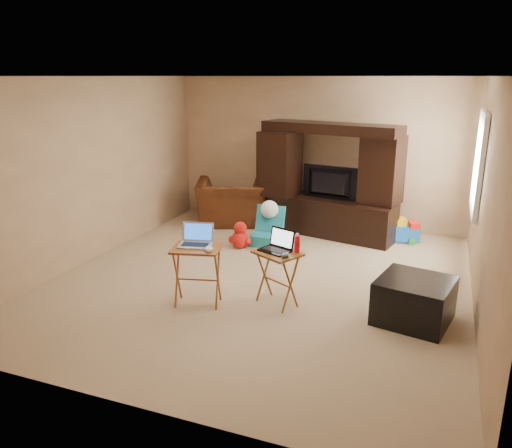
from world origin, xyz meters
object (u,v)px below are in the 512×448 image
at_px(recliner, 232,202).
at_px(tray_table_left, 197,276).
at_px(mouse_right, 285,255).
at_px(entertainment_center, 328,180).
at_px(push_toy, 403,230).
at_px(child_rocker, 266,226).
at_px(television, 328,183).
at_px(mouse_left, 209,249).
at_px(plush_toy, 240,235).
at_px(tray_table_right, 277,278).
at_px(laptop_right, 275,241).
at_px(water_bottle, 297,244).
at_px(ottoman, 414,300).
at_px(laptop_left, 195,236).

height_order(recliner, tray_table_left, recliner).
bearing_deg(mouse_right, entertainment_center, 93.99).
bearing_deg(recliner, push_toy, 159.42).
xyz_separation_m(child_rocker, push_toy, (1.95, 0.90, -0.11)).
distance_m(television, mouse_left, 3.17).
bearing_deg(tray_table_left, recliner, 93.07).
relative_size(plush_toy, tray_table_right, 0.66).
distance_m(child_rocker, laptop_right, 2.12).
xyz_separation_m(entertainment_center, television, (-0.00, -0.04, -0.04)).
xyz_separation_m(entertainment_center, mouse_right, (0.20, -2.89, -0.25)).
bearing_deg(laptop_right, television, 111.52).
relative_size(laptop_right, water_bottle, 1.70).
relative_size(ottoman, mouse_right, 5.70).
bearing_deg(plush_toy, ottoman, -30.09).
height_order(tray_table_left, laptop_right, laptop_right).
relative_size(plush_toy, laptop_right, 1.27).
bearing_deg(water_bottle, child_rocker, 118.84).
relative_size(television, plush_toy, 2.21).
bearing_deg(push_toy, television, 169.19).
bearing_deg(push_toy, tray_table_right, -127.90).
distance_m(television, child_rocker, 1.23).
relative_size(entertainment_center, child_rocker, 3.73).
height_order(plush_toy, ottoman, ottoman).
xyz_separation_m(child_rocker, ottoman, (2.30, -1.81, -0.06)).
bearing_deg(tray_table_right, entertainment_center, 119.00).
height_order(entertainment_center, television, entertainment_center).
xyz_separation_m(television, child_rocker, (-0.75, -0.79, -0.57)).
xyz_separation_m(child_rocker, laptop_left, (-0.05, -2.23, 0.51)).
bearing_deg(water_bottle, laptop_right, -165.96).
bearing_deg(mouse_left, ottoman, 13.73).
xyz_separation_m(recliner, tray_table_right, (1.78, -2.80, -0.07)).
bearing_deg(laptop_left, mouse_left, -37.06).
height_order(child_rocker, water_bottle, water_bottle).
bearing_deg(tray_table_right, tray_table_left, -131.73).
distance_m(entertainment_center, tray_table_left, 3.23).
height_order(entertainment_center, push_toy, entertainment_center).
distance_m(laptop_left, mouse_left, 0.26).
xyz_separation_m(entertainment_center, tray_table_right, (0.07, -2.77, -0.59)).
height_order(entertainment_center, plush_toy, entertainment_center).
distance_m(recliner, child_rocker, 1.29).
bearing_deg(tray_table_left, mouse_right, -2.06).
distance_m(tray_table_left, laptop_right, 0.96).
bearing_deg(child_rocker, laptop_left, -92.52).
height_order(recliner, child_rocker, recliner).
height_order(child_rocker, laptop_right, laptop_right).
bearing_deg(plush_toy, television, 45.38).
bearing_deg(push_toy, entertainment_center, 167.05).
xyz_separation_m(tray_table_left, water_bottle, (1.04, 0.40, 0.38)).
xyz_separation_m(entertainment_center, laptop_right, (0.03, -2.75, -0.16)).
xyz_separation_m(recliner, ottoman, (3.25, -2.67, -0.15)).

